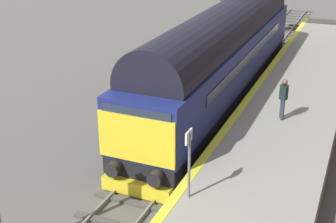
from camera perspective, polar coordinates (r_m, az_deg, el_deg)
name	(u,v)px	position (r m, az deg, el deg)	size (l,w,h in m)	color
ground_plane	(179,147)	(18.69, 1.34, -4.34)	(140.00, 140.00, 0.00)	#58554E
track_main	(179,146)	(18.67, 1.35, -4.19)	(2.50, 60.00, 0.15)	gray
station_platform	(271,153)	(17.61, 12.34, -4.91)	(4.00, 44.00, 1.01)	gray
diesel_locomotive	(222,52)	(22.54, 6.55, 7.17)	(2.74, 18.50, 4.68)	black
signal_post_far	(220,9)	(28.36, 6.26, 12.20)	(0.44, 0.22, 5.11)	gray
platform_number_sign	(189,154)	(13.16, 2.55, -5.15)	(0.10, 0.44, 2.09)	slate
waiting_passenger	(284,95)	(18.89, 13.74, 1.91)	(0.44, 0.48, 1.64)	#313640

